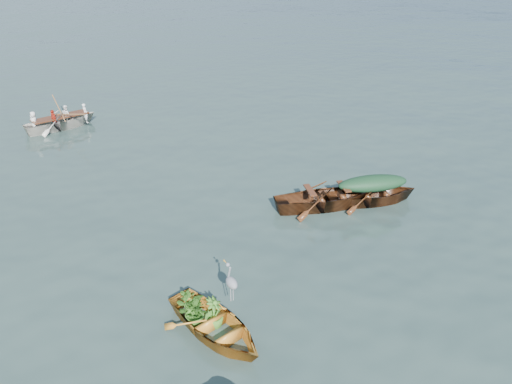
# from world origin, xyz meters

# --- Properties ---
(ground) EXTENTS (140.00, 140.00, 0.00)m
(ground) POSITION_xyz_m (0.00, 0.00, 0.00)
(ground) COLOR #344943
(ground) RESTS_ON ground
(yellow_dinghy) EXTENTS (2.25, 3.64, 0.93)m
(yellow_dinghy) POSITION_xyz_m (-3.26, -1.75, 0.00)
(yellow_dinghy) COLOR orange
(yellow_dinghy) RESTS_ON ground
(green_tarp_boat) EXTENTS (4.41, 2.58, 0.97)m
(green_tarp_boat) POSITION_xyz_m (3.75, 1.20, 0.00)
(green_tarp_boat) COLOR #553013
(green_tarp_boat) RESTS_ON ground
(open_wooden_boat) EXTENTS (4.89, 2.72, 1.11)m
(open_wooden_boat) POSITION_xyz_m (2.30, 1.69, 0.00)
(open_wooden_boat) COLOR #522B14
(open_wooden_boat) RESTS_ON ground
(rowed_boat) EXTENTS (4.63, 2.11, 1.07)m
(rowed_boat) POSITION_xyz_m (-3.65, 13.51, 0.00)
(rowed_boat) COLOR silver
(rowed_boat) RESTS_ON ground
(green_tarp_cover) EXTENTS (2.43, 1.42, 0.52)m
(green_tarp_cover) POSITION_xyz_m (3.75, 1.20, 0.75)
(green_tarp_cover) COLOR #183C25
(green_tarp_cover) RESTS_ON green_tarp_boat
(thwart_benches) EXTENTS (2.49, 1.50, 0.04)m
(thwart_benches) POSITION_xyz_m (2.30, 1.69, 0.57)
(thwart_benches) COLOR #4D2412
(thwart_benches) RESTS_ON open_wooden_boat
(heron) EXTENTS (0.37, 0.46, 0.92)m
(heron) POSITION_xyz_m (-2.74, -1.57, 0.92)
(heron) COLOR gray
(heron) RESTS_ON yellow_dinghy
(dinghy_weeds) EXTENTS (0.90, 1.04, 0.60)m
(dinghy_weeds) POSITION_xyz_m (-3.37, -1.21, 0.76)
(dinghy_weeds) COLOR #31671B
(dinghy_weeds) RESTS_ON yellow_dinghy
(rowers) EXTENTS (3.29, 1.74, 0.76)m
(rowers) POSITION_xyz_m (-3.65, 13.51, 0.92)
(rowers) COLOR silver
(rowers) RESTS_ON rowed_boat
(oars) EXTENTS (1.06, 2.67, 0.06)m
(oars) POSITION_xyz_m (-3.65, 13.51, 0.57)
(oars) COLOR #936337
(oars) RESTS_ON rowed_boat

